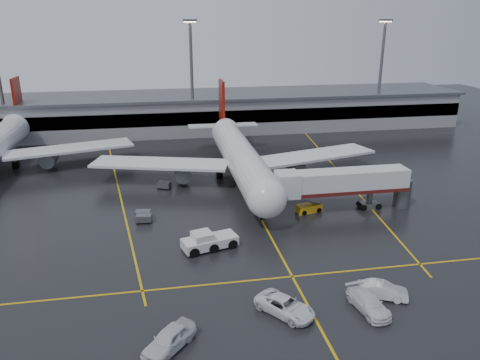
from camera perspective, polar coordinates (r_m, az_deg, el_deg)
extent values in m
plane|color=black|center=(69.29, 1.34, -2.48)|extent=(220.00, 220.00, 0.00)
cube|color=gold|center=(69.29, 1.34, -2.48)|extent=(0.25, 90.00, 0.02)
cube|color=gold|center=(50.13, 6.44, -11.71)|extent=(60.00, 0.25, 0.02)
cube|color=gold|center=(77.73, -14.79, -0.67)|extent=(9.99, 69.35, 0.02)
cube|color=gold|center=(83.38, 12.16, 0.91)|extent=(7.57, 69.64, 0.02)
cube|color=gray|center=(113.86, -3.50, 8.30)|extent=(120.00, 18.00, 8.00)
cube|color=black|center=(105.19, -2.92, 7.66)|extent=(120.00, 0.40, 3.00)
cube|color=#595B60|center=(113.11, -3.54, 10.43)|extent=(122.00, 19.00, 0.60)
cylinder|color=#595B60|center=(110.58, -27.43, 10.34)|extent=(0.70, 0.70, 25.00)
cylinder|color=#595B60|center=(106.14, -5.94, 12.07)|extent=(0.70, 0.70, 25.00)
cube|color=#595B60|center=(105.30, -6.19, 18.94)|extent=(3.00, 1.20, 0.50)
cube|color=#FFE5B2|center=(105.31, -6.18, 18.78)|extent=(2.60, 0.90, 0.20)
cylinder|color=#595B60|center=(118.35, 16.86, 12.11)|extent=(0.70, 0.70, 25.00)
cube|color=#595B60|center=(117.60, 17.48, 18.24)|extent=(3.00, 1.20, 0.50)
cube|color=#FFE5B2|center=(117.61, 17.47, 18.10)|extent=(2.60, 0.90, 0.20)
cylinder|color=silver|center=(75.33, 0.15, 2.72)|extent=(5.20, 36.00, 5.20)
sphere|color=silver|center=(58.67, 3.31, -2.25)|extent=(5.20, 5.20, 5.20)
cone|color=silver|center=(95.25, -2.13, 6.62)|extent=(4.94, 8.00, 4.94)
cube|color=maroon|center=(95.27, -2.25, 9.63)|extent=(0.50, 5.50, 8.50)
cube|color=silver|center=(95.20, -2.13, 6.74)|extent=(14.00, 3.00, 0.25)
cube|color=silver|center=(76.35, -9.77, 2.03)|extent=(22.80, 11.83, 0.40)
cube|color=silver|center=(80.65, 9.03, 3.01)|extent=(22.80, 11.83, 0.40)
cylinder|color=#595B60|center=(75.90, -7.06, 0.95)|extent=(2.60, 4.50, 2.60)
cylinder|color=#595B60|center=(79.08, 6.81, 1.72)|extent=(2.60, 4.50, 2.60)
cylinder|color=#595B60|center=(62.59, 2.62, -3.98)|extent=(0.56, 0.56, 2.00)
cylinder|color=#595B60|center=(78.65, -2.54, 0.98)|extent=(0.56, 0.56, 2.00)
cylinder|color=#595B60|center=(79.69, 2.03, 1.23)|extent=(0.56, 0.56, 2.00)
cylinder|color=black|center=(62.81, 2.61, -4.44)|extent=(0.40, 1.10, 1.10)
cylinder|color=black|center=(78.79, -2.53, 0.67)|extent=(1.00, 1.40, 1.40)
cylinder|color=black|center=(79.83, 2.02, 0.93)|extent=(1.00, 1.40, 1.40)
cone|color=silver|center=(110.00, -25.46, 6.49)|extent=(4.94, 8.00, 4.94)
cube|color=maroon|center=(110.12, -25.70, 9.08)|extent=(0.50, 5.50, 8.50)
cube|color=silver|center=(109.96, -25.47, 6.59)|extent=(14.00, 3.00, 0.25)
cube|color=silver|center=(89.35, -20.22, 3.65)|extent=(22.80, 11.83, 0.40)
cylinder|color=#595B60|center=(89.46, -22.42, 2.45)|extent=(2.60, 4.50, 2.60)
cylinder|color=#595B60|center=(93.15, -25.88, 1.95)|extent=(0.56, 0.56, 2.00)
cylinder|color=black|center=(93.27, -25.84, 1.69)|extent=(1.00, 1.40, 1.40)
cube|color=silver|center=(65.80, 12.72, -0.09)|extent=(18.00, 3.20, 3.00)
cube|color=#541512|center=(66.23, 12.64, -1.15)|extent=(18.00, 3.30, 0.50)
cube|color=silver|center=(63.14, 5.83, -0.53)|extent=(3.00, 3.40, 3.30)
cylinder|color=#595B60|center=(68.39, 15.64, -2.19)|extent=(0.80, 0.80, 3.00)
cube|color=#595B60|center=(68.77, 15.56, -3.00)|extent=(2.60, 1.60, 0.90)
cylinder|color=#595B60|center=(70.48, 19.35, -1.50)|extent=(2.40, 2.40, 4.00)
cylinder|color=black|center=(68.31, 14.73, -3.07)|extent=(0.90, 1.80, 0.90)
cylinder|color=black|center=(69.24, 16.38, -2.93)|extent=(0.90, 1.80, 0.90)
cube|color=silver|center=(55.12, -3.74, -7.60)|extent=(6.91, 4.22, 1.11)
cube|color=silver|center=(54.41, -4.66, -6.91)|extent=(2.73, 2.73, 0.92)
cube|color=black|center=(54.41, -4.66, -6.91)|extent=(2.45, 2.45, 0.83)
cylinder|color=black|center=(54.53, -6.09, -8.37)|extent=(1.90, 2.99, 1.20)
cylinder|color=black|center=(55.26, -3.73, -7.89)|extent=(1.90, 2.99, 1.20)
cylinder|color=black|center=(56.09, -1.44, -7.42)|extent=(1.90, 2.99, 1.20)
cube|color=#EEA816|center=(65.74, 8.47, -3.43)|extent=(3.83, 2.29, 1.10)
cube|color=#595B60|center=(65.35, 8.52, -2.59)|extent=(3.57, 1.68, 1.25)
cylinder|color=black|center=(65.25, 7.57, -3.80)|extent=(1.07, 1.81, 0.70)
cylinder|color=black|center=(66.44, 9.34, -3.46)|extent=(1.07, 1.81, 0.70)
imported|color=white|center=(44.17, 5.56, -15.17)|extent=(5.66, 6.19, 1.61)
imported|color=white|center=(46.00, 15.51, -14.35)|extent=(2.99, 5.65, 1.56)
imported|color=silver|center=(48.19, 17.12, -12.83)|extent=(5.06, 3.55, 1.58)
imported|color=silver|center=(40.48, -8.71, -18.81)|extent=(5.14, 5.41, 1.82)
cube|color=#595B60|center=(62.95, -11.74, -4.60)|extent=(2.10, 1.47, 0.90)
cylinder|color=black|center=(62.79, -12.49, -5.19)|extent=(0.40, 0.20, 0.40)
cylinder|color=black|center=(62.59, -11.03, -5.16)|extent=(0.40, 0.20, 0.40)
cylinder|color=black|center=(63.69, -12.38, -4.82)|extent=(0.40, 0.20, 0.40)
cylinder|color=black|center=(63.50, -10.95, -4.79)|extent=(0.40, 0.20, 0.40)
cube|color=#595B60|center=(64.25, -11.81, -4.10)|extent=(2.12, 1.49, 0.90)
cylinder|color=black|center=(64.09, -12.55, -4.68)|extent=(0.40, 0.20, 0.40)
cylinder|color=black|center=(63.88, -11.12, -4.65)|extent=(0.40, 0.20, 0.40)
cylinder|color=black|center=(64.99, -12.44, -4.32)|extent=(0.40, 0.20, 0.40)
cylinder|color=black|center=(64.79, -11.03, -4.29)|extent=(0.40, 0.20, 0.40)
cube|color=#595B60|center=(74.66, -9.31, -0.57)|extent=(2.35, 1.99, 0.90)
cylinder|color=black|center=(74.69, -10.00, -0.99)|extent=(0.40, 0.20, 0.40)
cylinder|color=black|center=(74.09, -8.87, -1.09)|extent=(0.40, 0.20, 0.40)
cylinder|color=black|center=(75.55, -9.71, -0.73)|extent=(0.40, 0.20, 0.40)
cylinder|color=black|center=(74.96, -8.58, -0.83)|extent=(0.40, 0.20, 0.40)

